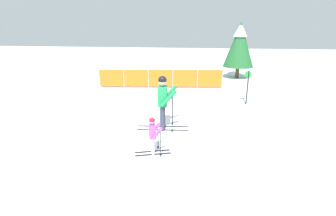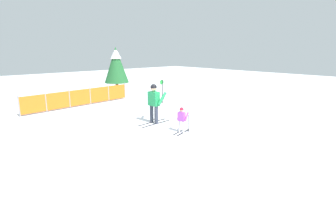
# 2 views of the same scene
# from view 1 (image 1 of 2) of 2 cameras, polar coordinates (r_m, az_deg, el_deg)

# --- Properties ---
(ground_plane) EXTENTS (60.00, 60.00, 0.00)m
(ground_plane) POSITION_cam_1_polar(r_m,az_deg,el_deg) (8.67, -3.09, -5.07)
(ground_plane) COLOR white
(skier_adult) EXTENTS (1.72, 0.79, 1.80)m
(skier_adult) POSITION_cam_1_polar(r_m,az_deg,el_deg) (8.53, -1.04, 2.21)
(skier_adult) COLOR black
(skier_adult) RESTS_ON ground_plane
(skier_child) EXTENTS (1.00, 0.55, 1.04)m
(skier_child) POSITION_cam_1_polar(r_m,az_deg,el_deg) (7.04, -3.32, -5.45)
(skier_child) COLOR black
(skier_child) RESTS_ON ground_plane
(safety_fence) EXTENTS (6.68, 0.76, 1.08)m
(safety_fence) POSITION_cam_1_polar(r_m,az_deg,el_deg) (14.29, -1.63, 6.51)
(safety_fence) COLOR gray
(safety_fence) RESTS_ON ground_plane
(conifer_far) EXTENTS (1.88, 1.88, 3.49)m
(conifer_far) POSITION_cam_1_polar(r_m,az_deg,el_deg) (17.36, 15.32, 13.34)
(conifer_far) COLOR #4C3823
(conifer_far) RESTS_ON ground_plane
(trail_marker) EXTENTS (0.28, 0.05, 1.49)m
(trail_marker) POSITION_cam_1_polar(r_m,az_deg,el_deg) (11.74, 16.94, 5.05)
(trail_marker) COLOR black
(trail_marker) RESTS_ON ground_plane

